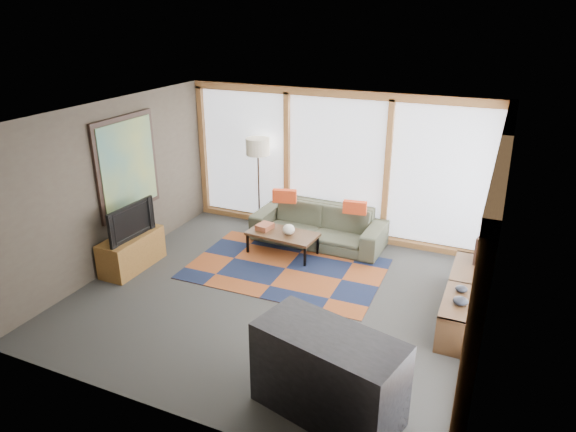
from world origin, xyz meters
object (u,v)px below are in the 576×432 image
at_px(tv_console, 132,251).
at_px(floor_lamp, 259,184).
at_px(bar_counter, 328,374).
at_px(coffee_table, 283,243).
at_px(bookshelf, 460,299).
at_px(television, 127,220).
at_px(sofa, 318,225).

bearing_deg(tv_console, floor_lamp, 63.52).
bearing_deg(floor_lamp, bar_counter, -55.06).
distance_m(coffee_table, tv_console, 2.42).
bearing_deg(bookshelf, tv_console, -172.17).
relative_size(television, bar_counter, 0.64).
xyz_separation_m(coffee_table, bar_counter, (1.91, -3.13, 0.28)).
relative_size(floor_lamp, tv_console, 1.55).
xyz_separation_m(floor_lamp, coffee_table, (0.86, -0.84, -0.66)).
relative_size(sofa, coffee_table, 1.99).
relative_size(floor_lamp, bookshelf, 0.87).
distance_m(floor_lamp, coffee_table, 1.37).
relative_size(sofa, floor_lamp, 1.34).
height_order(floor_lamp, bookshelf, floor_lamp).
xyz_separation_m(coffee_table, bookshelf, (2.92, -0.73, 0.05)).
bearing_deg(bar_counter, bookshelf, 81.37).
bearing_deg(floor_lamp, sofa, -8.73).
bearing_deg(tv_console, bar_counter, -23.95).
relative_size(tv_console, bar_counter, 0.75).
bearing_deg(floor_lamp, television, -115.76).
bearing_deg(tv_console, bookshelf, 7.83).
bearing_deg(television, floor_lamp, -22.86).
bearing_deg(floor_lamp, coffee_table, -44.45).
bearing_deg(coffee_table, bar_counter, -58.52).
height_order(tv_console, television, television).
height_order(coffee_table, bar_counter, bar_counter).
relative_size(sofa, bar_counter, 1.55).
distance_m(bookshelf, television, 4.97).
bearing_deg(sofa, bookshelf, -27.20).
xyz_separation_m(sofa, bookshelf, (2.54, -1.38, -0.09)).
height_order(television, bar_counter, television).
bearing_deg(bookshelf, sofa, 151.52).
relative_size(coffee_table, television, 1.21).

